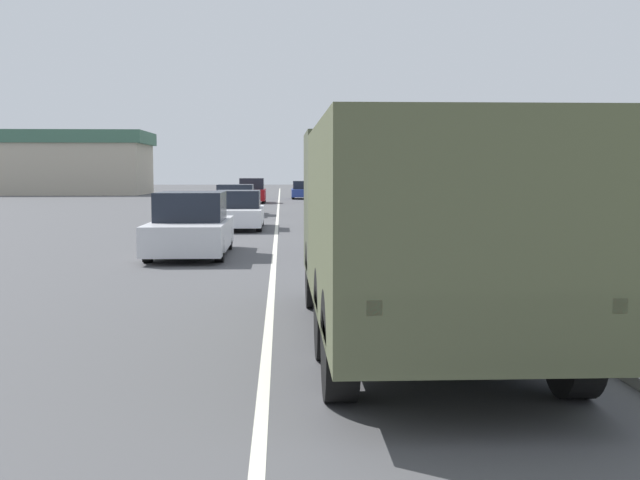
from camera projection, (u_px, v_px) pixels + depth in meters
name	position (u px, v px, depth m)	size (l,w,h in m)	color
ground_plane	(278.00, 214.00, 39.53)	(180.00, 180.00, 0.00)	#4C4C4F
lane_centre_stripe	(278.00, 214.00, 39.53)	(0.12, 120.00, 0.00)	silver
sidewalk_right	(368.00, 213.00, 39.74)	(1.80, 120.00, 0.12)	#9E9B93
grass_strip_right	(456.00, 214.00, 39.95)	(7.00, 120.00, 0.02)	olive
military_truck	(414.00, 218.00, 9.73)	(2.48, 7.60, 2.70)	#474C38
car_nearest_ahead	(191.00, 227.00, 20.03)	(1.85, 4.80, 1.59)	silver
car_second_ahead	(238.00, 211.00, 29.45)	(1.81, 4.79, 1.41)	silver
car_third_ahead	(236.00, 201.00, 38.77)	(1.91, 4.69, 1.47)	silver
car_fourth_ahead	(252.00, 192.00, 53.68)	(1.81, 3.96, 1.65)	maroon
car_farthest_ahead	(303.00, 191.00, 61.63)	(1.82, 4.02, 1.38)	navy
building_distant	(51.00, 163.00, 73.72)	(17.92, 9.45, 5.74)	#B2A893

